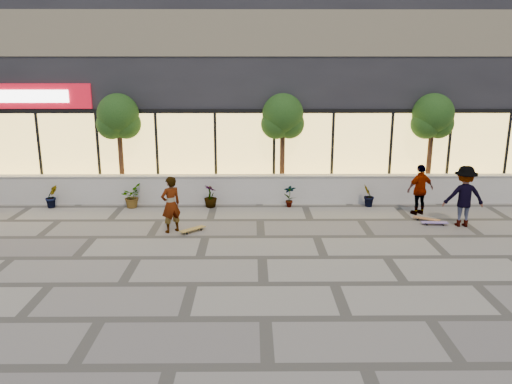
{
  "coord_description": "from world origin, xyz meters",
  "views": [
    {
      "loc": [
        1.37,
        -10.6,
        4.88
      ],
      "look_at": [
        1.49,
        3.5,
        1.3
      ],
      "focal_mm": 35.0,
      "sensor_mm": 36.0,
      "label": 1
    }
  ],
  "objects_px": {
    "skater_center": "(171,205)",
    "skater_right_near": "(420,190)",
    "tree_east": "(433,119)",
    "skateboard_right_near": "(426,219)",
    "skater_right_far": "(464,196)",
    "tree_midwest": "(118,119)",
    "skateboard_right_far": "(435,223)",
    "skateboard_center": "(192,229)",
    "tree_mideast": "(283,119)"
  },
  "relations": [
    {
      "from": "skater_center",
      "to": "skater_right_near",
      "type": "bearing_deg",
      "value": 155.66
    },
    {
      "from": "tree_east",
      "to": "skateboard_right_near",
      "type": "relative_size",
      "value": 4.79
    },
    {
      "from": "skater_right_far",
      "to": "skateboard_right_near",
      "type": "height_order",
      "value": "skater_right_far"
    },
    {
      "from": "tree_midwest",
      "to": "skateboard_right_near",
      "type": "distance_m",
      "value": 11.29
    },
    {
      "from": "skateboard_right_near",
      "to": "tree_midwest",
      "type": "bearing_deg",
      "value": -162.47
    },
    {
      "from": "skater_right_near",
      "to": "skateboard_right_far",
      "type": "xyz_separation_m",
      "value": [
        0.12,
        -1.19,
        -0.77
      ]
    },
    {
      "from": "tree_east",
      "to": "skater_center",
      "type": "distance_m",
      "value": 10.11
    },
    {
      "from": "skateboard_center",
      "to": "skateboard_right_far",
      "type": "distance_m",
      "value": 7.58
    },
    {
      "from": "skater_center",
      "to": "tree_mideast",
      "type": "bearing_deg",
      "value": -168.74
    },
    {
      "from": "tree_east",
      "to": "skater_right_far",
      "type": "distance_m",
      "value": 3.99
    },
    {
      "from": "tree_east",
      "to": "skateboard_right_near",
      "type": "bearing_deg",
      "value": -108.58
    },
    {
      "from": "skater_right_near",
      "to": "skateboard_right_near",
      "type": "xyz_separation_m",
      "value": [
        0.0,
        -0.8,
        -0.77
      ]
    },
    {
      "from": "tree_midwest",
      "to": "skateboard_center",
      "type": "distance_m",
      "value": 5.8
    },
    {
      "from": "tree_east",
      "to": "skater_right_near",
      "type": "xyz_separation_m",
      "value": [
        -1.0,
        -2.18,
        -2.13
      ]
    },
    {
      "from": "tree_midwest",
      "to": "skateboard_right_far",
      "type": "relative_size",
      "value": 4.74
    },
    {
      "from": "tree_mideast",
      "to": "skateboard_right_near",
      "type": "xyz_separation_m",
      "value": [
        4.5,
        -2.98,
        -2.9
      ]
    },
    {
      "from": "skater_center",
      "to": "skateboard_right_near",
      "type": "distance_m",
      "value": 8.15
    },
    {
      "from": "tree_east",
      "to": "skater_center",
      "type": "bearing_deg",
      "value": -156.36
    },
    {
      "from": "skateboard_center",
      "to": "skateboard_right_far",
      "type": "height_order",
      "value": "skateboard_center"
    },
    {
      "from": "tree_mideast",
      "to": "tree_midwest",
      "type": "bearing_deg",
      "value": 180.0
    },
    {
      "from": "skater_right_near",
      "to": "skateboard_center",
      "type": "height_order",
      "value": "skater_right_near"
    },
    {
      "from": "skater_center",
      "to": "skateboard_right_near",
      "type": "xyz_separation_m",
      "value": [
        8.05,
        0.99,
        -0.77
      ]
    },
    {
      "from": "skater_right_far",
      "to": "skateboard_right_near",
      "type": "relative_size",
      "value": 2.34
    },
    {
      "from": "tree_mideast",
      "to": "skater_right_near",
      "type": "distance_m",
      "value": 5.43
    },
    {
      "from": "tree_midwest",
      "to": "skater_right_far",
      "type": "height_order",
      "value": "tree_midwest"
    },
    {
      "from": "skater_right_near",
      "to": "tree_mideast",
      "type": "bearing_deg",
      "value": -45.48
    },
    {
      "from": "skater_right_near",
      "to": "skateboard_right_far",
      "type": "relative_size",
      "value": 2.07
    },
    {
      "from": "tree_midwest",
      "to": "skateboard_right_near",
      "type": "height_order",
      "value": "tree_midwest"
    },
    {
      "from": "skateboard_right_near",
      "to": "tree_east",
      "type": "bearing_deg",
      "value": 104.77
    },
    {
      "from": "tree_east",
      "to": "skater_right_near",
      "type": "distance_m",
      "value": 3.2
    },
    {
      "from": "skater_center",
      "to": "skater_right_far",
      "type": "bearing_deg",
      "value": 146.55
    },
    {
      "from": "tree_midwest",
      "to": "tree_east",
      "type": "height_order",
      "value": "same"
    },
    {
      "from": "tree_midwest",
      "to": "tree_east",
      "type": "relative_size",
      "value": 1.0
    },
    {
      "from": "skater_right_near",
      "to": "skateboard_right_far",
      "type": "bearing_deg",
      "value": 76.19
    },
    {
      "from": "skateboard_right_far",
      "to": "tree_mideast",
      "type": "bearing_deg",
      "value": 147.77
    },
    {
      "from": "skateboard_center",
      "to": "skateboard_right_far",
      "type": "xyz_separation_m",
      "value": [
        7.55,
        0.61,
        -0.01
      ]
    },
    {
      "from": "tree_east",
      "to": "skater_right_near",
      "type": "height_order",
      "value": "tree_east"
    },
    {
      "from": "tree_midwest",
      "to": "skater_center",
      "type": "bearing_deg",
      "value": -58.33
    },
    {
      "from": "tree_mideast",
      "to": "skateboard_right_far",
      "type": "xyz_separation_m",
      "value": [
        4.62,
        -3.37,
        -2.9
      ]
    },
    {
      "from": "skateboard_right_far",
      "to": "skater_center",
      "type": "bearing_deg",
      "value": -171.98
    },
    {
      "from": "skater_right_far",
      "to": "tree_midwest",
      "type": "bearing_deg",
      "value": -12.09
    },
    {
      "from": "tree_east",
      "to": "skater_center",
      "type": "relative_size",
      "value": 2.28
    },
    {
      "from": "tree_mideast",
      "to": "skateboard_right_far",
      "type": "height_order",
      "value": "tree_mideast"
    },
    {
      "from": "tree_mideast",
      "to": "skateboard_center",
      "type": "xyz_separation_m",
      "value": [
        -2.93,
        -3.98,
        -2.9
      ]
    },
    {
      "from": "tree_east",
      "to": "skateboard_center",
      "type": "xyz_separation_m",
      "value": [
        -8.43,
        -3.98,
        -2.9
      ]
    },
    {
      "from": "tree_mideast",
      "to": "tree_east",
      "type": "bearing_deg",
      "value": 0.0
    },
    {
      "from": "skateboard_right_far",
      "to": "tree_midwest",
      "type": "bearing_deg",
      "value": 166.26
    },
    {
      "from": "skater_center",
      "to": "skateboard_right_near",
      "type": "relative_size",
      "value": 2.1
    },
    {
      "from": "tree_east",
      "to": "skateboard_center",
      "type": "height_order",
      "value": "tree_east"
    },
    {
      "from": "tree_east",
      "to": "tree_mideast",
      "type": "bearing_deg",
      "value": 180.0
    }
  ]
}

